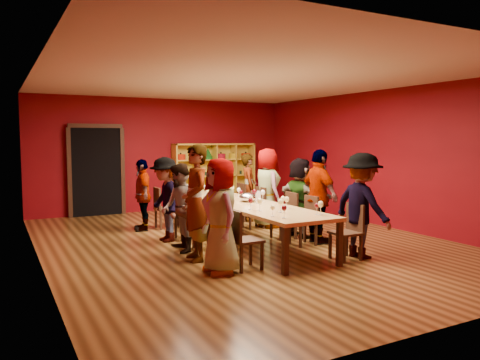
# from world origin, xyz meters

# --- Properties ---
(room_shell) EXTENTS (7.10, 9.10, 3.04)m
(room_shell) POSITION_xyz_m (0.00, 0.00, 1.50)
(room_shell) COLOR #4C2F14
(room_shell) RESTS_ON ground
(tasting_table) EXTENTS (1.10, 4.50, 0.75)m
(tasting_table) POSITION_xyz_m (0.00, 0.00, 0.70)
(tasting_table) COLOR tan
(tasting_table) RESTS_ON ground
(doorway) EXTENTS (1.40, 0.17, 2.30)m
(doorway) POSITION_xyz_m (-1.80, 4.43, 1.12)
(doorway) COLOR black
(doorway) RESTS_ON ground
(shelving_unit) EXTENTS (2.40, 0.40, 1.80)m
(shelving_unit) POSITION_xyz_m (1.40, 4.32, 0.98)
(shelving_unit) COLOR gold
(shelving_unit) RESTS_ON ground
(chair_person_left_0) EXTENTS (0.42, 0.42, 0.89)m
(chair_person_left_0) POSITION_xyz_m (-0.91, -1.64, 0.50)
(chair_person_left_0) COLOR black
(chair_person_left_0) RESTS_ON ground
(person_left_0) EXTENTS (0.46, 0.82, 1.65)m
(person_left_0) POSITION_xyz_m (-1.24, -1.64, 0.83)
(person_left_0) COLOR silver
(person_left_0) RESTS_ON ground
(chair_person_left_1) EXTENTS (0.42, 0.42, 0.89)m
(chair_person_left_1) POSITION_xyz_m (-0.91, -0.82, 0.50)
(chair_person_left_1) COLOR black
(chair_person_left_1) RESTS_ON ground
(person_left_1) EXTENTS (0.56, 0.72, 1.84)m
(person_left_1) POSITION_xyz_m (-1.29, -0.82, 0.92)
(person_left_1) COLOR #4F4F54
(person_left_1) RESTS_ON ground
(chair_person_left_2) EXTENTS (0.42, 0.42, 0.89)m
(chair_person_left_2) POSITION_xyz_m (-0.91, -0.18, 0.50)
(chair_person_left_2) COLOR black
(chair_person_left_2) RESTS_ON ground
(person_left_2) EXTENTS (0.48, 0.78, 1.52)m
(person_left_2) POSITION_xyz_m (-1.32, -0.18, 0.76)
(person_left_2) COLOR #5F7EC4
(person_left_2) RESTS_ON ground
(chair_person_left_3) EXTENTS (0.42, 0.42, 0.89)m
(chair_person_left_3) POSITION_xyz_m (-0.91, 0.73, 0.50)
(chair_person_left_3) COLOR black
(chair_person_left_3) RESTS_ON ground
(person_left_3) EXTENTS (0.44, 1.04, 1.59)m
(person_left_3) POSITION_xyz_m (-1.26, 0.73, 0.79)
(person_left_3) COLOR #131735
(person_left_3) RESTS_ON ground
(chair_person_left_4) EXTENTS (0.42, 0.42, 0.89)m
(chair_person_left_4) POSITION_xyz_m (-0.91, 1.97, 0.50)
(chair_person_left_4) COLOR black
(chair_person_left_4) RESTS_ON ground
(person_left_4) EXTENTS (0.53, 0.93, 1.51)m
(person_left_4) POSITION_xyz_m (-1.34, 1.97, 0.75)
(person_left_4) COLOR #4E4E53
(person_left_4) RESTS_ON ground
(chair_person_right_0) EXTENTS (0.42, 0.42, 0.89)m
(chair_person_right_0) POSITION_xyz_m (0.91, -1.91, 0.50)
(chair_person_right_0) COLOR black
(chair_person_right_0) RESTS_ON ground
(person_right_0) EXTENTS (0.53, 1.13, 1.70)m
(person_right_0) POSITION_xyz_m (1.16, -1.91, 0.85)
(person_right_0) COLOR #141638
(person_right_0) RESTS_ON ground
(chair_person_right_1) EXTENTS (0.42, 0.42, 0.89)m
(chair_person_right_1) POSITION_xyz_m (0.91, -0.75, 0.50)
(chair_person_right_1) COLOR black
(chair_person_right_1) RESTS_ON ground
(person_right_1) EXTENTS (0.50, 1.04, 1.74)m
(person_right_1) POSITION_xyz_m (1.19, -0.75, 0.87)
(person_right_1) COLOR pink
(person_right_1) RESTS_ON ground
(chair_person_right_2) EXTENTS (0.42, 0.42, 0.89)m
(chair_person_right_2) POSITION_xyz_m (0.91, -0.11, 0.50)
(chair_person_right_2) COLOR black
(chair_person_right_2) RESTS_ON ground
(person_right_2) EXTENTS (0.50, 1.47, 1.56)m
(person_right_2) POSITION_xyz_m (1.22, -0.11, 0.78)
(person_right_2) COLOR #49494E
(person_right_2) RESTS_ON ground
(chair_person_right_3) EXTENTS (0.42, 0.42, 0.89)m
(chair_person_right_3) POSITION_xyz_m (0.91, 1.07, 0.50)
(chair_person_right_3) COLOR black
(chair_person_right_3) RESTS_ON ground
(person_right_3) EXTENTS (0.51, 0.87, 1.72)m
(person_right_3) POSITION_xyz_m (1.18, 1.07, 0.86)
(person_right_3) COLOR #5277AA
(person_right_3) RESTS_ON ground
(chair_person_right_4) EXTENTS (0.42, 0.42, 0.89)m
(chair_person_right_4) POSITION_xyz_m (0.91, 1.97, 0.50)
(chair_person_right_4) COLOR black
(chair_person_right_4) RESTS_ON ground
(person_right_4) EXTENTS (0.60, 0.69, 1.58)m
(person_right_4) POSITION_xyz_m (1.21, 1.97, 0.79)
(person_right_4) COLOR #16173C
(person_right_4) RESTS_ON ground
(wine_glass_0) EXTENTS (0.07, 0.07, 0.18)m
(wine_glass_0) POSITION_xyz_m (-0.08, -0.45, 0.88)
(wine_glass_0) COLOR white
(wine_glass_0) RESTS_ON tasting_table
(wine_glass_1) EXTENTS (0.07, 0.07, 0.18)m
(wine_glass_1) POSITION_xyz_m (-0.35, 1.89, 0.88)
(wine_glass_1) COLOR white
(wine_glass_1) RESTS_ON tasting_table
(wine_glass_2) EXTENTS (0.08, 0.08, 0.20)m
(wine_glass_2) POSITION_xyz_m (-0.30, -1.84, 0.89)
(wine_glass_2) COLOR white
(wine_glass_2) RESTS_ON tasting_table
(wine_glass_3) EXTENTS (0.08, 0.08, 0.19)m
(wine_glass_3) POSITION_xyz_m (0.29, 0.72, 0.89)
(wine_glass_3) COLOR white
(wine_glass_3) RESTS_ON tasting_table
(wine_glass_4) EXTENTS (0.07, 0.07, 0.18)m
(wine_glass_4) POSITION_xyz_m (0.33, -1.81, 0.88)
(wine_glass_4) COLOR white
(wine_glass_4) RESTS_ON tasting_table
(wine_glass_5) EXTENTS (0.07, 0.07, 0.18)m
(wine_glass_5) POSITION_xyz_m (-0.36, 1.78, 0.88)
(wine_glass_5) COLOR white
(wine_glass_5) RESTS_ON tasting_table
(wine_glass_6) EXTENTS (0.09, 0.09, 0.22)m
(wine_glass_6) POSITION_xyz_m (-0.05, -1.36, 0.91)
(wine_glass_6) COLOR white
(wine_glass_6) RESTS_ON tasting_table
(wine_glass_7) EXTENTS (0.07, 0.07, 0.18)m
(wine_glass_7) POSITION_xyz_m (-0.33, 0.90, 0.88)
(wine_glass_7) COLOR white
(wine_glass_7) RESTS_ON tasting_table
(wine_glass_8) EXTENTS (0.08, 0.08, 0.20)m
(wine_glass_8) POSITION_xyz_m (0.28, -1.04, 0.90)
(wine_glass_8) COLOR white
(wine_glass_8) RESTS_ON tasting_table
(wine_glass_9) EXTENTS (0.07, 0.07, 0.18)m
(wine_glass_9) POSITION_xyz_m (0.17, 0.39, 0.88)
(wine_glass_9) COLOR white
(wine_glass_9) RESTS_ON tasting_table
(wine_glass_10) EXTENTS (0.09, 0.09, 0.22)m
(wine_glass_10) POSITION_xyz_m (-0.16, 1.36, 0.91)
(wine_glass_10) COLOR white
(wine_glass_10) RESTS_ON tasting_table
(wine_glass_11) EXTENTS (0.09, 0.09, 0.22)m
(wine_glass_11) POSITION_xyz_m (0.26, 0.95, 0.91)
(wine_glass_11) COLOR white
(wine_glass_11) RESTS_ON tasting_table
(wine_glass_12) EXTENTS (0.08, 0.08, 0.19)m
(wine_glass_12) POSITION_xyz_m (-0.31, 1.00, 0.89)
(wine_glass_12) COLOR white
(wine_glass_12) RESTS_ON tasting_table
(wine_glass_13) EXTENTS (0.08, 0.08, 0.20)m
(wine_glass_13) POSITION_xyz_m (-0.33, -0.87, 0.89)
(wine_glass_13) COLOR white
(wine_glass_13) RESTS_ON tasting_table
(wine_glass_14) EXTENTS (0.08, 0.08, 0.20)m
(wine_glass_14) POSITION_xyz_m (-0.29, 0.14, 0.90)
(wine_glass_14) COLOR white
(wine_glass_14) RESTS_ON tasting_table
(wine_glass_15) EXTENTS (0.09, 0.09, 0.22)m
(wine_glass_15) POSITION_xyz_m (0.30, 0.09, 0.91)
(wine_glass_15) COLOR white
(wine_glass_15) RESTS_ON tasting_table
(wine_glass_16) EXTENTS (0.08, 0.08, 0.19)m
(wine_glass_16) POSITION_xyz_m (0.31, -0.88, 0.89)
(wine_glass_16) COLOR white
(wine_glass_16) RESTS_ON tasting_table
(wine_glass_17) EXTENTS (0.09, 0.09, 0.22)m
(wine_glass_17) POSITION_xyz_m (0.29, 1.92, 0.91)
(wine_glass_17) COLOR white
(wine_glass_17) RESTS_ON tasting_table
(wine_glass_18) EXTENTS (0.09, 0.09, 0.22)m
(wine_glass_18) POSITION_xyz_m (0.38, -0.08, 0.91)
(wine_glass_18) COLOR white
(wine_glass_18) RESTS_ON tasting_table
(wine_glass_19) EXTENTS (0.08, 0.08, 0.21)m
(wine_glass_19) POSITION_xyz_m (0.34, 1.79, 0.90)
(wine_glass_19) COLOR white
(wine_glass_19) RESTS_ON tasting_table
(wine_glass_20) EXTENTS (0.08, 0.08, 0.21)m
(wine_glass_20) POSITION_xyz_m (-0.34, -0.09, 0.90)
(wine_glass_20) COLOR white
(wine_glass_20) RESTS_ON tasting_table
(wine_glass_21) EXTENTS (0.09, 0.09, 0.22)m
(wine_glass_21) POSITION_xyz_m (0.36, -1.86, 0.91)
(wine_glass_21) COLOR white
(wine_glass_21) RESTS_ON tasting_table
(wine_glass_22) EXTENTS (0.09, 0.09, 0.21)m
(wine_glass_22) POSITION_xyz_m (-0.26, -1.06, 0.90)
(wine_glass_22) COLOR white
(wine_glass_22) RESTS_ON tasting_table
(wine_glass_23) EXTENTS (0.07, 0.07, 0.18)m
(wine_glass_23) POSITION_xyz_m (-0.37, -1.64, 0.88)
(wine_glass_23) COLOR white
(wine_glass_23) RESTS_ON tasting_table
(spittoon_bowl) EXTENTS (0.33, 0.33, 0.18)m
(spittoon_bowl) POSITION_xyz_m (0.12, 0.03, 0.83)
(spittoon_bowl) COLOR #B3B5BA
(spittoon_bowl) RESTS_ON tasting_table
(carafe_a) EXTENTS (0.12, 0.12, 0.23)m
(carafe_a) POSITION_xyz_m (-0.23, 0.33, 0.85)
(carafe_a) COLOR white
(carafe_a) RESTS_ON tasting_table
(carafe_b) EXTENTS (0.11, 0.11, 0.24)m
(carafe_b) POSITION_xyz_m (0.14, -0.33, 0.86)
(carafe_b) COLOR white
(carafe_b) RESTS_ON tasting_table
(wine_bottle) EXTENTS (0.10, 0.10, 0.30)m
(wine_bottle) POSITION_xyz_m (0.05, 1.68, 0.86)
(wine_bottle) COLOR #163D1C
(wine_bottle) RESTS_ON tasting_table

